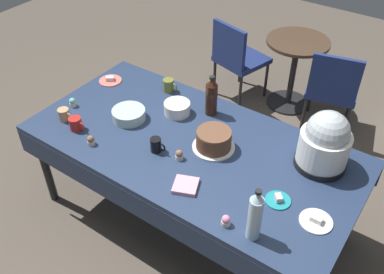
{
  "coord_description": "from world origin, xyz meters",
  "views": [
    {
      "loc": [
        1.22,
        -1.75,
        2.56
      ],
      "look_at": [
        0.0,
        0.0,
        0.8
      ],
      "focal_mm": 39.76,
      "sensor_mm": 36.0,
      "label": 1
    }
  ],
  "objects_px": {
    "dessert_plate_teal": "(278,200)",
    "maroon_chair_left": "(237,56)",
    "cupcake_vanilla": "(179,155)",
    "cupcake_cocoa": "(226,221)",
    "dessert_plate_white": "(316,221)",
    "glass_salad_bowl": "(129,114)",
    "soda_bottle_cola": "(211,97)",
    "ceramic_snack_bowl": "(177,108)",
    "coffee_mug_tan": "(64,115)",
    "cupcake_mint": "(73,102)",
    "slow_cooker": "(325,142)",
    "cupcake_rose": "(91,140)",
    "round_cafe_table": "(295,61)",
    "frosted_layer_cake": "(214,140)",
    "potluck_table": "(192,150)",
    "coffee_mug_black": "(156,145)",
    "maroon_chair_right": "(333,87)",
    "coffee_mug_olive": "(169,85)",
    "soda_bottle_water": "(255,216)",
    "coffee_mug_red": "(76,124)",
    "dessert_plate_coral": "(110,80)"
  },
  "relations": [
    {
      "from": "cupcake_mint",
      "to": "slow_cooker",
      "type": "bearing_deg",
      "value": 14.24
    },
    {
      "from": "cupcake_cocoa",
      "to": "soda_bottle_water",
      "type": "relative_size",
      "value": 0.2
    },
    {
      "from": "dessert_plate_teal",
      "to": "coffee_mug_tan",
      "type": "distance_m",
      "value": 1.57
    },
    {
      "from": "dessert_plate_white",
      "to": "cupcake_mint",
      "type": "xyz_separation_m",
      "value": [
        -1.88,
        0.0,
        0.02
      ]
    },
    {
      "from": "coffee_mug_tan",
      "to": "maroon_chair_left",
      "type": "distance_m",
      "value": 1.95
    },
    {
      "from": "potluck_table",
      "to": "coffee_mug_black",
      "type": "height_order",
      "value": "coffee_mug_black"
    },
    {
      "from": "ceramic_snack_bowl",
      "to": "coffee_mug_tan",
      "type": "height_order",
      "value": "same"
    },
    {
      "from": "coffee_mug_tan",
      "to": "maroon_chair_left",
      "type": "relative_size",
      "value": 0.14
    },
    {
      "from": "cupcake_rose",
      "to": "round_cafe_table",
      "type": "relative_size",
      "value": 0.09
    },
    {
      "from": "ceramic_snack_bowl",
      "to": "cupcake_vanilla",
      "type": "xyz_separation_m",
      "value": [
        0.3,
        -0.38,
        -0.01
      ]
    },
    {
      "from": "soda_bottle_water",
      "to": "coffee_mug_red",
      "type": "height_order",
      "value": "soda_bottle_water"
    },
    {
      "from": "cupcake_vanilla",
      "to": "coffee_mug_red",
      "type": "bearing_deg",
      "value": -168.21
    },
    {
      "from": "cupcake_mint",
      "to": "coffee_mug_tan",
      "type": "relative_size",
      "value": 0.57
    },
    {
      "from": "dessert_plate_white",
      "to": "cupcake_mint",
      "type": "relative_size",
      "value": 2.68
    },
    {
      "from": "potluck_table",
      "to": "coffee_mug_olive",
      "type": "bearing_deg",
      "value": 140.87
    },
    {
      "from": "coffee_mug_black",
      "to": "coffee_mug_tan",
      "type": "distance_m",
      "value": 0.74
    },
    {
      "from": "dessert_plate_teal",
      "to": "coffee_mug_olive",
      "type": "xyz_separation_m",
      "value": [
        -1.19,
        0.54,
        0.04
      ]
    },
    {
      "from": "frosted_layer_cake",
      "to": "coffee_mug_black",
      "type": "xyz_separation_m",
      "value": [
        -0.28,
        -0.23,
        -0.01
      ]
    },
    {
      "from": "dessert_plate_white",
      "to": "round_cafe_table",
      "type": "distance_m",
      "value": 2.22
    },
    {
      "from": "glass_salad_bowl",
      "to": "cupcake_rose",
      "type": "relative_size",
      "value": 3.46
    },
    {
      "from": "cupcake_cocoa",
      "to": "maroon_chair_left",
      "type": "bearing_deg",
      "value": 118.26
    },
    {
      "from": "soda_bottle_water",
      "to": "coffee_mug_tan",
      "type": "distance_m",
      "value": 1.57
    },
    {
      "from": "cupcake_rose",
      "to": "soda_bottle_water",
      "type": "bearing_deg",
      "value": -2.12
    },
    {
      "from": "glass_salad_bowl",
      "to": "ceramic_snack_bowl",
      "type": "distance_m",
      "value": 0.34
    },
    {
      "from": "frosted_layer_cake",
      "to": "cupcake_mint",
      "type": "relative_size",
      "value": 4.12
    },
    {
      "from": "slow_cooker",
      "to": "maroon_chair_right",
      "type": "height_order",
      "value": "slow_cooker"
    },
    {
      "from": "cupcake_cocoa",
      "to": "dessert_plate_white",
      "type": "bearing_deg",
      "value": 37.15
    },
    {
      "from": "slow_cooker",
      "to": "cupcake_vanilla",
      "type": "xyz_separation_m",
      "value": [
        -0.74,
        -0.45,
        -0.15
      ]
    },
    {
      "from": "ceramic_snack_bowl",
      "to": "coffee_mug_tan",
      "type": "bearing_deg",
      "value": -139.42
    },
    {
      "from": "cupcake_vanilla",
      "to": "maroon_chair_right",
      "type": "height_order",
      "value": "maroon_chair_right"
    },
    {
      "from": "soda_bottle_water",
      "to": "soda_bottle_cola",
      "type": "xyz_separation_m",
      "value": [
        -0.76,
        0.78,
        -0.02
      ]
    },
    {
      "from": "cupcake_rose",
      "to": "maroon_chair_right",
      "type": "xyz_separation_m",
      "value": [
        0.95,
        1.99,
        -0.29
      ]
    },
    {
      "from": "cupcake_rose",
      "to": "round_cafe_table",
      "type": "height_order",
      "value": "cupcake_rose"
    },
    {
      "from": "glass_salad_bowl",
      "to": "soda_bottle_cola",
      "type": "height_order",
      "value": "soda_bottle_cola"
    },
    {
      "from": "ceramic_snack_bowl",
      "to": "cupcake_mint",
      "type": "relative_size",
      "value": 2.79
    },
    {
      "from": "dessert_plate_teal",
      "to": "maroon_chair_left",
      "type": "xyz_separation_m",
      "value": [
        -1.26,
        1.74,
        -0.27
      ]
    },
    {
      "from": "slow_cooker",
      "to": "dessert_plate_white",
      "type": "distance_m",
      "value": 0.5
    },
    {
      "from": "coffee_mug_tan",
      "to": "maroon_chair_left",
      "type": "xyz_separation_m",
      "value": [
        0.31,
        1.9,
        -0.3
      ]
    },
    {
      "from": "frosted_layer_cake",
      "to": "cupcake_mint",
      "type": "bearing_deg",
      "value": -169.88
    },
    {
      "from": "cupcake_rose",
      "to": "coffee_mug_black",
      "type": "relative_size",
      "value": 0.6
    },
    {
      "from": "dessert_plate_teal",
      "to": "cupcake_vanilla",
      "type": "height_order",
      "value": "cupcake_vanilla"
    },
    {
      "from": "potluck_table",
      "to": "round_cafe_table",
      "type": "height_order",
      "value": "potluck_table"
    },
    {
      "from": "soda_bottle_cola",
      "to": "coffee_mug_red",
      "type": "height_order",
      "value": "soda_bottle_cola"
    },
    {
      "from": "cupcake_rose",
      "to": "soda_bottle_cola",
      "type": "xyz_separation_m",
      "value": [
        0.45,
        0.74,
        0.11
      ]
    },
    {
      "from": "round_cafe_table",
      "to": "soda_bottle_cola",
      "type": "bearing_deg",
      "value": -91.09
    },
    {
      "from": "frosted_layer_cake",
      "to": "coffee_mug_red",
      "type": "bearing_deg",
      "value": -157.02
    },
    {
      "from": "coffee_mug_black",
      "to": "maroon_chair_left",
      "type": "bearing_deg",
      "value": 103.41
    },
    {
      "from": "dessert_plate_coral",
      "to": "coffee_mug_black",
      "type": "height_order",
      "value": "coffee_mug_black"
    },
    {
      "from": "ceramic_snack_bowl",
      "to": "cupcake_cocoa",
      "type": "bearing_deg",
      "value": -39.28
    },
    {
      "from": "glass_salad_bowl",
      "to": "cupcake_vanilla",
      "type": "height_order",
      "value": "glass_salad_bowl"
    }
  ]
}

